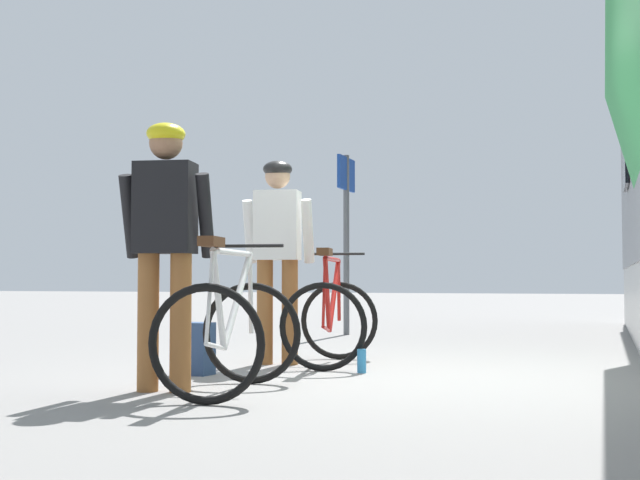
{
  "coord_description": "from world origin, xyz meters",
  "views": [
    {
      "loc": [
        1.48,
        -6.22,
        0.73
      ],
      "look_at": [
        -0.7,
        0.28,
        1.05
      ],
      "focal_mm": 47.67,
      "sensor_mm": 36.0,
      "label": 1
    }
  ],
  "objects": [
    {
      "name": "platform_sign_post",
      "position": [
        -1.78,
        4.62,
        1.62
      ],
      "size": [
        0.08,
        0.7,
        2.4
      ],
      "color": "#595B60",
      "rests_on": "ground"
    },
    {
      "name": "cyclist_near_in_dark",
      "position": [
        -1.25,
        -1.27,
        1.05
      ],
      "size": [
        0.65,
        0.38,
        1.76
      ],
      "color": "#935B2D",
      "rests_on": "ground"
    },
    {
      "name": "ground_plane",
      "position": [
        0.0,
        0.0,
        0.0
      ],
      "size": [
        80.0,
        80.0,
        0.0
      ],
      "primitive_type": "plane",
      "color": "gray"
    },
    {
      "name": "bicycle_far_red",
      "position": [
        -0.74,
        0.72,
        0.4
      ],
      "size": [
        0.88,
        1.18,
        0.99
      ],
      "color": "black",
      "rests_on": "ground"
    },
    {
      "name": "bicycle_near_white",
      "position": [
        -0.8,
        -1.23,
        0.4
      ],
      "size": [
        0.86,
        1.16,
        0.99
      ],
      "color": "black",
      "rests_on": "ground"
    },
    {
      "name": "water_bottle_near_the_bikes",
      "position": [
        -0.33,
        0.21,
        0.09
      ],
      "size": [
        0.07,
        0.07,
        0.19
      ],
      "primitive_type": "cylinder",
      "color": "#338CCC",
      "rests_on": "ground"
    },
    {
      "name": "water_bottle_by_the_backpack",
      "position": [
        -1.5,
        -0.33,
        0.11
      ],
      "size": [
        0.06,
        0.06,
        0.21
      ],
      "primitive_type": "cylinder",
      "color": "silver",
      "rests_on": "ground"
    },
    {
      "name": "cyclist_far_in_white",
      "position": [
        -1.2,
        0.63,
        1.05
      ],
      "size": [
        0.64,
        0.37,
        1.76
      ],
      "color": "#935B2D",
      "rests_on": "ground"
    },
    {
      "name": "backpack_on_platform",
      "position": [
        -1.52,
        -0.31,
        0.2
      ],
      "size": [
        0.3,
        0.21,
        0.4
      ],
      "primitive_type": "cube",
      "rotation": [
        0.0,
        0.0,
        -0.1
      ],
      "color": "navy",
      "rests_on": "ground"
    }
  ]
}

